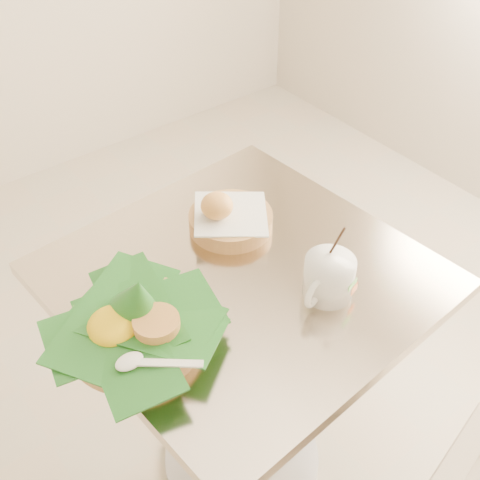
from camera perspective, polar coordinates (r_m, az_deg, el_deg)
cafe_table at (r=1.41m, az=0.21°, el=-9.53°), size 0.75×0.75×0.75m
rice_basket at (r=1.11m, az=-9.99°, el=-7.79°), size 0.32×0.32×0.16m
bread_basket at (r=1.34m, az=-1.10°, el=2.12°), size 0.22×0.22×0.10m
coffee_mug at (r=1.19m, az=8.37°, el=-3.50°), size 0.14×0.10×0.17m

